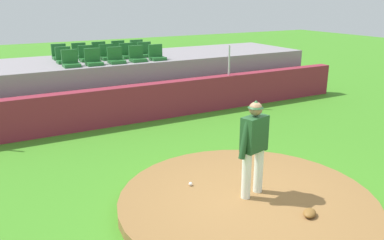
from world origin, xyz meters
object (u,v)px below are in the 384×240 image
(stadium_chair_1, at_px, (93,60))
(stadium_chair_6, at_px, (87,56))
(pitcher, at_px, (254,141))
(baseball, at_px, (191,184))
(stadium_chair_12, at_px, (100,52))
(stadium_chair_2, at_px, (116,58))
(stadium_chair_13, at_px, (119,50))
(stadium_chair_5, at_px, (64,58))
(stadium_chair_3, at_px, (137,56))
(stadium_chair_8, at_px, (127,53))
(stadium_chair_9, at_px, (145,52))
(stadium_chair_11, at_px, (80,53))
(stadium_chair_4, at_px, (157,55))
(stadium_chair_14, at_px, (138,49))
(stadium_chair_0, at_px, (71,61))
(stadium_chair_10, at_px, (60,54))
(fielding_glove, at_px, (310,213))
(stadium_chair_7, at_px, (108,55))

(stadium_chair_1, bearing_deg, stadium_chair_6, -92.37)
(pitcher, xyz_separation_m, stadium_chair_6, (-0.81, 7.88, 0.57))
(baseball, xyz_separation_m, stadium_chair_12, (0.68, 7.88, 1.56))
(stadium_chair_2, height_order, stadium_chair_13, same)
(stadium_chair_13, bearing_deg, baseball, 80.00)
(stadium_chair_5, height_order, stadium_chair_13, same)
(stadium_chair_2, distance_m, stadium_chair_5, 1.65)
(stadium_chair_3, bearing_deg, stadium_chair_13, -89.56)
(stadium_chair_8, bearing_deg, stadium_chair_1, 31.49)
(stadium_chair_9, relative_size, stadium_chair_11, 1.00)
(stadium_chair_1, distance_m, stadium_chair_8, 1.67)
(stadium_chair_3, height_order, stadium_chair_12, same)
(stadium_chair_9, relative_size, stadium_chair_12, 1.00)
(pitcher, bearing_deg, stadium_chair_6, 81.42)
(stadium_chair_4, xyz_separation_m, stadium_chair_14, (-0.00, 1.71, 0.00))
(stadium_chair_0, bearing_deg, stadium_chair_3, -179.99)
(pitcher, distance_m, stadium_chair_6, 7.94)
(stadium_chair_0, distance_m, stadium_chair_5, 0.83)
(stadium_chair_2, relative_size, stadium_chair_9, 1.00)
(baseball, height_order, stadium_chair_14, stadium_chair_14)
(stadium_chair_6, distance_m, stadium_chair_10, 1.09)
(stadium_chair_1, bearing_deg, stadium_chair_4, -179.35)
(stadium_chair_6, xyz_separation_m, stadium_chair_8, (1.39, -0.03, 0.00))
(fielding_glove, distance_m, stadium_chair_11, 9.97)
(stadium_chair_4, xyz_separation_m, stadium_chair_10, (-2.80, 1.72, 0.00))
(stadium_chair_4, distance_m, stadium_chair_11, 2.73)
(pitcher, bearing_deg, stadium_chair_13, 71.71)
(stadium_chair_2, height_order, stadium_chair_6, same)
(stadium_chair_12, bearing_deg, stadium_chair_2, 90.04)
(stadium_chair_10, height_order, stadium_chair_14, same)
(stadium_chair_8, xyz_separation_m, stadium_chair_10, (-2.08, 0.88, 0.00))
(stadium_chair_9, height_order, stadium_chair_11, same)
(baseball, bearing_deg, stadium_chair_9, 73.67)
(stadium_chair_9, xyz_separation_m, stadium_chair_12, (-1.38, 0.84, 0.00))
(stadium_chair_0, xyz_separation_m, stadium_chair_4, (2.82, -0.00, 0.00))
(stadium_chair_14, bearing_deg, stadium_chair_3, 68.02)
(stadium_chair_2, bearing_deg, pitcher, 91.03)
(stadium_chair_6, height_order, stadium_chair_7, same)
(stadium_chair_1, distance_m, stadium_chair_2, 0.73)
(stadium_chair_14, bearing_deg, stadium_chair_12, -0.45)
(baseball, bearing_deg, stadium_chair_3, 77.15)
(stadium_chair_1, bearing_deg, pitcher, 96.95)
(stadium_chair_9, relative_size, stadium_chair_13, 1.00)
(baseball, height_order, stadium_chair_10, stadium_chair_10)
(stadium_chair_0, xyz_separation_m, stadium_chair_5, (-0.02, 0.83, 0.00))
(pitcher, relative_size, stadium_chair_0, 3.55)
(pitcher, bearing_deg, stadium_chair_14, 67.13)
(stadium_chair_6, relative_size, stadium_chair_7, 1.00)
(baseball, bearing_deg, stadium_chair_10, 95.06)
(stadium_chair_2, bearing_deg, stadium_chair_13, -112.11)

